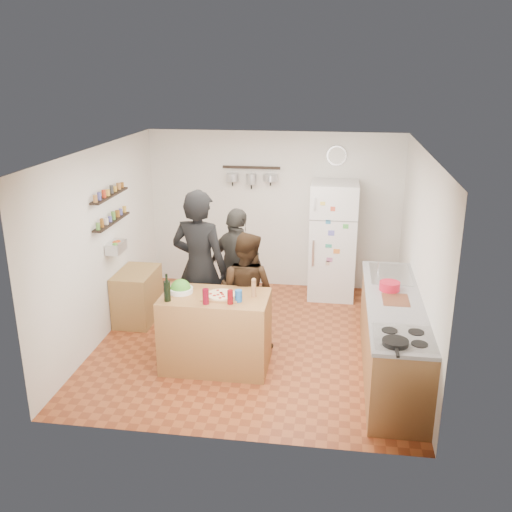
% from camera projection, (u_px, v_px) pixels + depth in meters
% --- Properties ---
extents(room_shell, '(4.20, 4.20, 4.20)m').
position_uv_depth(room_shell, '(259.00, 242.00, 7.47)').
color(room_shell, brown).
rests_on(room_shell, ground).
extents(prep_island, '(1.25, 0.72, 0.91)m').
position_uv_depth(prep_island, '(216.00, 331.00, 6.75)').
color(prep_island, brown).
rests_on(prep_island, floor).
extents(pizza_board, '(0.42, 0.34, 0.02)m').
position_uv_depth(pizza_board, '(221.00, 296.00, 6.57)').
color(pizza_board, brown).
rests_on(pizza_board, prep_island).
extents(pizza, '(0.34, 0.34, 0.02)m').
position_uv_depth(pizza, '(221.00, 295.00, 6.57)').
color(pizza, '#D0B789').
rests_on(pizza, pizza_board).
extents(salad_bowl, '(0.29, 0.29, 0.06)m').
position_uv_depth(salad_bowl, '(181.00, 290.00, 6.70)').
color(salad_bowl, silver).
rests_on(salad_bowl, prep_island).
extents(wine_bottle, '(0.08, 0.08, 0.24)m').
position_uv_depth(wine_bottle, '(167.00, 291.00, 6.43)').
color(wine_bottle, black).
rests_on(wine_bottle, prep_island).
extents(wine_glass_near, '(0.07, 0.07, 0.18)m').
position_uv_depth(wine_glass_near, '(206.00, 296.00, 6.36)').
color(wine_glass_near, '#5A0716').
rests_on(wine_glass_near, prep_island).
extents(wine_glass_far, '(0.07, 0.07, 0.16)m').
position_uv_depth(wine_glass_far, '(230.00, 297.00, 6.36)').
color(wine_glass_far, '#63080D').
rests_on(wine_glass_far, prep_island).
extents(pepper_mill, '(0.06, 0.06, 0.18)m').
position_uv_depth(pepper_mill, '(254.00, 289.00, 6.56)').
color(pepper_mill, '#8E613B').
rests_on(pepper_mill, prep_island).
extents(salt_canister, '(0.08, 0.08, 0.14)m').
position_uv_depth(salt_canister, '(238.00, 296.00, 6.43)').
color(salt_canister, '#194C8E').
rests_on(salt_canister, prep_island).
extents(person_left, '(0.83, 0.63, 2.03)m').
position_uv_depth(person_left, '(200.00, 268.00, 7.19)').
color(person_left, black).
rests_on(person_left, floor).
extents(person_center, '(0.88, 0.77, 1.53)m').
position_uv_depth(person_center, '(246.00, 291.00, 7.14)').
color(person_center, black).
rests_on(person_center, floor).
extents(person_back, '(1.06, 0.88, 1.69)m').
position_uv_depth(person_back, '(238.00, 270.00, 7.63)').
color(person_back, '#2A2825').
rests_on(person_back, floor).
extents(counter_run, '(0.63, 2.63, 0.90)m').
position_uv_depth(counter_run, '(393.00, 337.00, 6.61)').
color(counter_run, '#9E7042').
rests_on(counter_run, floor).
extents(stove_top, '(0.60, 0.62, 0.02)m').
position_uv_depth(stove_top, '(404.00, 338.00, 5.58)').
color(stove_top, white).
rests_on(stove_top, counter_run).
extents(skillet, '(0.25, 0.25, 0.05)m').
position_uv_depth(skillet, '(395.00, 342.00, 5.42)').
color(skillet, black).
rests_on(skillet, stove_top).
extents(sink, '(0.50, 0.80, 0.03)m').
position_uv_depth(sink, '(390.00, 275.00, 7.26)').
color(sink, silver).
rests_on(sink, counter_run).
extents(cutting_board, '(0.30, 0.40, 0.02)m').
position_uv_depth(cutting_board, '(396.00, 301.00, 6.48)').
color(cutting_board, brown).
rests_on(cutting_board, counter_run).
extents(red_bowl, '(0.24, 0.24, 0.10)m').
position_uv_depth(red_bowl, '(390.00, 286.00, 6.74)').
color(red_bowl, red).
rests_on(red_bowl, counter_run).
extents(fridge, '(0.70, 0.68, 1.80)m').
position_uv_depth(fridge, '(333.00, 241.00, 8.73)').
color(fridge, white).
rests_on(fridge, floor).
extents(wall_clock, '(0.30, 0.03, 0.30)m').
position_uv_depth(wall_clock, '(337.00, 156.00, 8.65)').
color(wall_clock, silver).
rests_on(wall_clock, back_wall).
extents(spice_shelf_lower, '(0.12, 1.00, 0.02)m').
position_uv_depth(spice_shelf_lower, '(112.00, 222.00, 7.48)').
color(spice_shelf_lower, black).
rests_on(spice_shelf_lower, left_wall).
extents(spice_shelf_upper, '(0.12, 1.00, 0.02)m').
position_uv_depth(spice_shelf_upper, '(110.00, 196.00, 7.37)').
color(spice_shelf_upper, black).
rests_on(spice_shelf_upper, left_wall).
extents(produce_basket, '(0.18, 0.35, 0.14)m').
position_uv_depth(produce_basket, '(116.00, 247.00, 7.59)').
color(produce_basket, silver).
rests_on(produce_basket, left_wall).
extents(side_table, '(0.50, 0.80, 0.73)m').
position_uv_depth(side_table, '(137.00, 296.00, 8.03)').
color(side_table, olive).
rests_on(side_table, floor).
extents(pot_rack, '(0.90, 0.04, 0.04)m').
position_uv_depth(pot_rack, '(251.00, 167.00, 8.81)').
color(pot_rack, black).
rests_on(pot_rack, back_wall).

